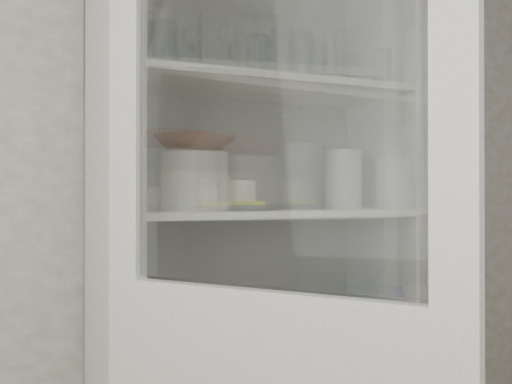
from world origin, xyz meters
name	(u,v)px	position (x,y,z in m)	size (l,w,h in m)	color
wall_back	(174,198)	(0.00, 1.50, 1.30)	(3.60, 0.02, 2.60)	gray
pantry_cabinet	(248,308)	(0.20, 1.34, 0.94)	(1.00, 0.45, 2.10)	silver
tumbler_0	(143,38)	(-0.21, 1.12, 1.73)	(0.07, 0.07, 0.14)	silver
tumbler_1	(168,45)	(-0.13, 1.15, 1.73)	(0.07, 0.07, 0.13)	silver
tumbler_2	(188,41)	(-0.08, 1.13, 1.74)	(0.08, 0.08, 0.15)	silver
tumbler_3	(301,57)	(0.30, 1.15, 1.73)	(0.07, 0.07, 0.14)	silver
tumbler_4	(282,54)	(0.22, 1.14, 1.73)	(0.07, 0.07, 0.14)	silver
tumbler_5	(303,57)	(0.31, 1.16, 1.73)	(0.07, 0.07, 0.15)	silver
tumbler_6	(382,69)	(0.61, 1.17, 1.72)	(0.06, 0.06, 0.13)	silver
tumbler_7	(131,49)	(-0.21, 1.25, 1.73)	(0.07, 0.07, 0.14)	silver
tumbler_8	(127,50)	(-0.21, 1.30, 1.73)	(0.07, 0.07, 0.15)	silver
tumbler_9	(258,60)	(0.20, 1.26, 1.74)	(0.08, 0.08, 0.15)	silver
tumbler_10	(269,63)	(0.24, 1.26, 1.73)	(0.07, 0.07, 0.14)	silver
tumbler_11	(316,65)	(0.40, 1.24, 1.74)	(0.07, 0.07, 0.15)	silver
goblet_0	(150,55)	(-0.12, 1.35, 1.74)	(0.07, 0.07, 0.16)	silver
goblet_1	(183,56)	(-0.01, 1.38, 1.75)	(0.08, 0.08, 0.18)	silver
goblet_2	(240,62)	(0.19, 1.39, 1.75)	(0.08, 0.08, 0.18)	silver
goblet_3	(316,69)	(0.47, 1.36, 1.75)	(0.08, 0.08, 0.18)	silver
plate_stack_front	(195,192)	(-0.02, 1.22, 1.32)	(0.21, 0.21, 0.11)	white
plate_stack_back	(154,199)	(-0.10, 1.40, 1.30)	(0.20, 0.20, 0.07)	white
cream_bowl	(195,163)	(-0.02, 1.22, 1.40)	(0.19, 0.19, 0.06)	beige
terracotta_bowl	(195,144)	(-0.02, 1.22, 1.46)	(0.22, 0.22, 0.05)	brown
glass_platter	(233,207)	(0.12, 1.28, 1.27)	(0.30, 0.30, 0.02)	silver
yellow_trivet	(233,203)	(0.12, 1.28, 1.28)	(0.16, 0.16, 0.01)	yellow
white_ramekin	(233,191)	(0.12, 1.28, 1.32)	(0.15, 0.15, 0.06)	white
grey_bowl_stack	(343,180)	(0.53, 1.29, 1.36)	(0.13, 0.13, 0.20)	silver
mug_blue	(356,318)	(0.53, 1.20, 0.90)	(0.11, 0.11, 0.09)	#0C0A77
mug_teal	(336,311)	(0.53, 1.32, 0.91)	(0.10, 0.10, 0.09)	#1B7879
mug_white	(373,318)	(0.56, 1.14, 0.91)	(0.11, 0.11, 0.10)	white
teal_jar	(297,312)	(0.38, 1.33, 0.91)	(0.09, 0.09, 0.11)	#1B7879
measuring_cups	(171,344)	(-0.11, 1.19, 0.88)	(0.11, 0.11, 0.04)	silver
white_canister	(171,320)	(-0.08, 1.28, 0.93)	(0.12, 0.12, 0.14)	white
tumbler_12	(147,46)	(-0.18, 1.19, 1.73)	(0.07, 0.07, 0.13)	silver
tumbler_13	(162,52)	(-0.11, 1.26, 1.73)	(0.07, 0.07, 0.14)	silver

